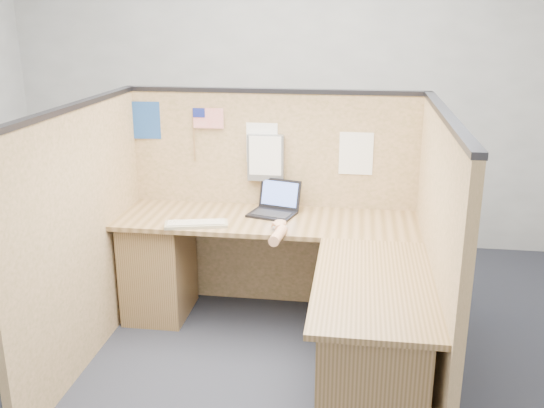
% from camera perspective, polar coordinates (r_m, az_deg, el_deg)
% --- Properties ---
extents(floor, '(5.00, 5.00, 0.00)m').
position_cam_1_polar(floor, '(3.66, -2.13, -15.76)').
color(floor, '#1F222C').
rests_on(floor, ground).
extents(wall_back, '(5.00, 0.00, 5.00)m').
position_cam_1_polar(wall_back, '(5.32, 2.10, 10.98)').
color(wall_back, '#989B9D').
rests_on(wall_back, floor).
extents(cubicle_partitions, '(2.06, 1.83, 1.53)m').
position_cam_1_polar(cubicle_partitions, '(3.69, -1.08, -2.07)').
color(cubicle_partitions, olive).
rests_on(cubicle_partitions, floor).
extents(l_desk, '(1.95, 1.75, 0.73)m').
position_cam_1_polar(l_desk, '(3.68, 1.45, -8.45)').
color(l_desk, brown).
rests_on(l_desk, floor).
extents(laptop, '(0.34, 0.35, 0.21)m').
position_cam_1_polar(laptop, '(4.03, 0.11, -0.12)').
color(laptop, black).
rests_on(laptop, l_desk).
extents(keyboard, '(0.41, 0.22, 0.03)m').
position_cam_1_polar(keyboard, '(3.83, -7.13, -1.88)').
color(keyboard, gray).
rests_on(keyboard, l_desk).
extents(mouse, '(0.11, 0.08, 0.04)m').
position_cam_1_polar(mouse, '(3.73, 0.75, -2.17)').
color(mouse, '#B7B6BB').
rests_on(mouse, l_desk).
extents(hand_forearm, '(0.10, 0.34, 0.07)m').
position_cam_1_polar(hand_forearm, '(3.61, 0.65, -2.62)').
color(hand_forearm, tan).
rests_on(hand_forearm, l_desk).
extents(blue_poster, '(0.19, 0.02, 0.26)m').
position_cam_1_polar(blue_poster, '(4.29, -11.73, 7.72)').
color(blue_poster, navy).
rests_on(blue_poster, cubicle_partitions).
extents(american_flag, '(0.21, 0.01, 0.37)m').
position_cam_1_polar(american_flag, '(4.15, -6.36, 7.85)').
color(american_flag, olive).
rests_on(american_flag, cubicle_partitions).
extents(file_holder, '(0.25, 0.05, 0.32)m').
position_cam_1_polar(file_holder, '(4.10, -0.60, 4.39)').
color(file_holder, slate).
rests_on(file_holder, cubicle_partitions).
extents(paper_left, '(0.21, 0.01, 0.27)m').
position_cam_1_polar(paper_left, '(4.11, -0.96, 5.78)').
color(paper_left, white).
rests_on(paper_left, cubicle_partitions).
extents(paper_right, '(0.22, 0.00, 0.28)m').
position_cam_1_polar(paper_right, '(4.07, 7.92, 4.72)').
color(paper_right, white).
rests_on(paper_right, cubicle_partitions).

